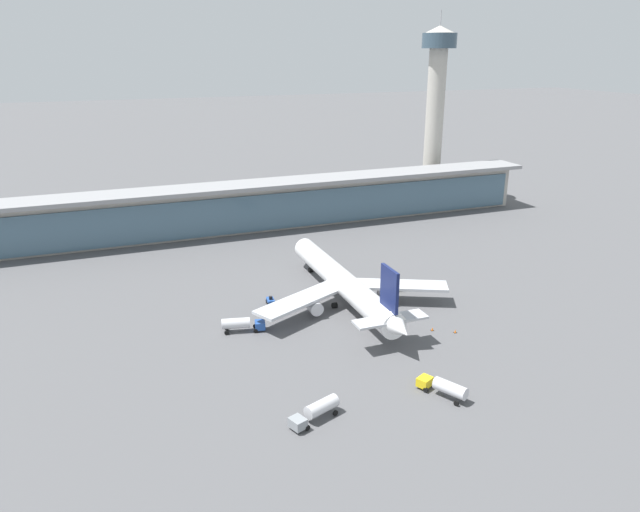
% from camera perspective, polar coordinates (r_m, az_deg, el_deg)
% --- Properties ---
extents(ground_plane, '(1200.00, 1200.00, 0.00)m').
position_cam_1_polar(ground_plane, '(132.37, 1.88, -4.54)').
color(ground_plane, '#515154').
extents(airliner_on_stand, '(45.08, 58.43, 15.60)m').
position_cam_1_polar(airliner_on_stand, '(130.20, 2.34, -2.62)').
color(airliner_on_stand, white).
rests_on(airliner_on_stand, ground).
extents(service_truck_near_nose_yellow, '(5.86, 8.70, 2.95)m').
position_cam_1_polar(service_truck_near_nose_yellow, '(100.33, 11.90, -12.25)').
color(service_truck_near_nose_yellow, yellow).
rests_on(service_truck_near_nose_yellow, ground).
extents(service_truck_under_wing_red, '(3.09, 3.31, 2.05)m').
position_cam_1_polar(service_truck_under_wing_red, '(123.23, 4.88, -6.05)').
color(service_truck_under_wing_red, '#B21E1E').
rests_on(service_truck_under_wing_red, ground).
extents(service_truck_mid_apron_blue, '(8.88, 4.14, 2.95)m').
position_cam_1_polar(service_truck_mid_apron_blue, '(119.77, -7.59, -6.50)').
color(service_truck_mid_apron_blue, '#234C9E').
rests_on(service_truck_mid_apron_blue, ground).
extents(service_truck_by_tail_yellow, '(3.12, 2.18, 2.05)m').
position_cam_1_polar(service_truck_by_tail_yellow, '(139.73, 7.68, -2.99)').
color(service_truck_by_tail_yellow, yellow).
rests_on(service_truck_by_tail_yellow, ground).
extents(service_truck_on_taxiway_grey, '(8.84, 5.13, 2.95)m').
position_cam_1_polar(service_truck_on_taxiway_grey, '(92.77, -0.34, -14.65)').
color(service_truck_on_taxiway_grey, gray).
rests_on(service_truck_on_taxiway_grey, ground).
extents(service_truck_at_far_stand_blue, '(1.98, 3.02, 2.05)m').
position_cam_1_polar(service_truck_at_far_stand_blue, '(131.59, -4.79, -4.33)').
color(service_truck_at_far_stand_blue, '#234C9E').
rests_on(service_truck_at_far_stand_blue, ground).
extents(terminal_building, '(183.60, 12.80, 15.20)m').
position_cam_1_polar(terminal_building, '(185.09, -5.60, 4.96)').
color(terminal_building, '#B2ADA3').
rests_on(terminal_building, ground).
extents(control_tower, '(12.00, 12.00, 66.12)m').
position_cam_1_polar(control_tower, '(221.53, 11.08, 14.50)').
color(control_tower, '#B2ADA3').
rests_on(control_tower, ground).
extents(safety_cone_alpha, '(0.62, 0.62, 0.70)m').
position_cam_1_polar(safety_cone_alpha, '(121.86, 10.78, -6.94)').
color(safety_cone_alpha, orange).
rests_on(safety_cone_alpha, ground).
extents(safety_cone_bravo, '(0.62, 0.62, 0.70)m').
position_cam_1_polar(safety_cone_bravo, '(121.91, 12.91, -7.09)').
color(safety_cone_bravo, orange).
rests_on(safety_cone_bravo, ground).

